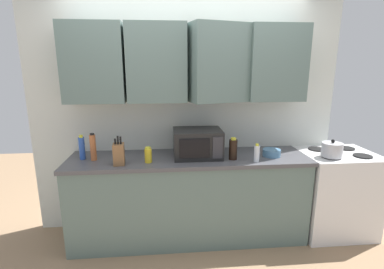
{
  "coord_description": "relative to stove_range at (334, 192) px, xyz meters",
  "views": [
    {
      "loc": [
        -0.23,
        -3.08,
        1.81
      ],
      "look_at": [
        0.04,
        -0.25,
        1.12
      ],
      "focal_mm": 26.89,
      "sensor_mm": 36.0,
      "label": 1
    }
  ],
  "objects": [
    {
      "name": "stove_range",
      "position": [
        0.0,
        0.0,
        0.0
      ],
      "size": [
        0.76,
        0.64,
        0.91
      ],
      "color": "silver",
      "rests_on": "ground_plane"
    },
    {
      "name": "knife_block",
      "position": [
        -2.27,
        -0.15,
        0.55
      ],
      "size": [
        0.11,
        0.13,
        0.28
      ],
      "color": "brown",
      "rests_on": "counter_run"
    },
    {
      "name": "microwave",
      "position": [
        -1.51,
        0.02,
        0.59
      ],
      "size": [
        0.48,
        0.37,
        0.28
      ],
      "color": "black",
      "rests_on": "counter_run"
    },
    {
      "name": "bottle_soy_dark",
      "position": [
        -1.17,
        -0.1,
        0.55
      ],
      "size": [
        0.08,
        0.08,
        0.22
      ],
      "color": "black",
      "rests_on": "counter_run"
    },
    {
      "name": "counter_run",
      "position": [
        -1.6,
        0.02,
        -0.0
      ],
      "size": [
        2.43,
        0.63,
        0.9
      ],
      "color": "slate",
      "rests_on": "ground_plane"
    },
    {
      "name": "bottle_yellow_mustard",
      "position": [
        -2.0,
        -0.12,
        0.52
      ],
      "size": [
        0.07,
        0.07,
        0.15
      ],
      "color": "gold",
      "rests_on": "counter_run"
    },
    {
      "name": "bottle_spice_jar",
      "position": [
        -2.54,
        0.0,
        0.58
      ],
      "size": [
        0.06,
        0.06,
        0.27
      ],
      "color": "#BC6638",
      "rests_on": "counter_run"
    },
    {
      "name": "bottle_clear_tall",
      "position": [
        -0.96,
        -0.19,
        0.53
      ],
      "size": [
        0.05,
        0.05,
        0.18
      ],
      "color": "silver",
      "rests_on": "counter_run"
    },
    {
      "name": "kettle",
      "position": [
        -0.17,
        -0.14,
        0.53
      ],
      "size": [
        0.2,
        0.2,
        0.18
      ],
      "color": "#B2B2B7",
      "rests_on": "stove_range"
    },
    {
      "name": "bottle_blue_cleaner",
      "position": [
        -2.65,
        0.04,
        0.56
      ],
      "size": [
        0.06,
        0.06,
        0.24
      ],
      "color": "#2D56B7",
      "rests_on": "counter_run"
    },
    {
      "name": "bowl_ceramic_small",
      "position": [
        -0.75,
        -0.04,
        0.48
      ],
      "size": [
        0.18,
        0.18,
        0.07
      ],
      "primitive_type": "cylinder",
      "color": "teal",
      "rests_on": "counter_run"
    },
    {
      "name": "wall_back_with_cabinets",
      "position": [
        -1.6,
        0.25,
        1.12
      ],
      "size": [
        3.3,
        0.49,
        2.6
      ],
      "color": "silver",
      "rests_on": "ground_plane"
    }
  ]
}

